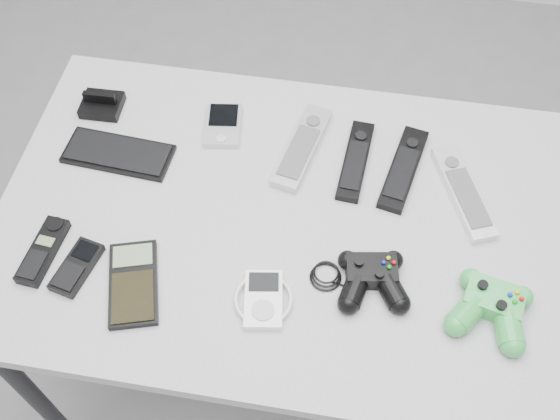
% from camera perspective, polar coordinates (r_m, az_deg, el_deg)
% --- Properties ---
extents(floor, '(3.50, 3.50, 0.00)m').
position_cam_1_polar(floor, '(1.96, 0.41, -12.73)').
color(floor, slate).
rests_on(floor, ground).
extents(desk, '(1.14, 0.73, 0.76)m').
position_cam_1_polar(desk, '(1.32, 0.84, -2.30)').
color(desk, gray).
rests_on(desk, floor).
extents(pda_keyboard, '(0.23, 0.11, 0.01)m').
position_cam_1_polar(pda_keyboard, '(1.39, -13.91, 4.81)').
color(pda_keyboard, black).
rests_on(pda_keyboard, desk).
extents(dock_bracket, '(0.09, 0.08, 0.05)m').
position_cam_1_polar(dock_bracket, '(1.48, -15.34, 9.12)').
color(dock_bracket, black).
rests_on(dock_bracket, desk).
extents(pda, '(0.09, 0.12, 0.02)m').
position_cam_1_polar(pda, '(1.40, -4.99, 7.39)').
color(pda, '#B4B4BC').
rests_on(pda, desk).
extents(remote_silver_a, '(0.10, 0.23, 0.02)m').
position_cam_1_polar(remote_silver_a, '(1.36, 1.95, 5.53)').
color(remote_silver_a, '#B4B4BC').
rests_on(remote_silver_a, desk).
extents(remote_black_a, '(0.06, 0.20, 0.02)m').
position_cam_1_polar(remote_black_a, '(1.35, 6.59, 4.33)').
color(remote_black_a, black).
rests_on(remote_black_a, desk).
extents(remote_black_b, '(0.09, 0.22, 0.02)m').
position_cam_1_polar(remote_black_b, '(1.35, 10.71, 3.60)').
color(remote_black_b, black).
rests_on(remote_black_b, desk).
extents(remote_silver_b, '(0.13, 0.23, 0.02)m').
position_cam_1_polar(remote_silver_b, '(1.34, 15.68, 1.55)').
color(remote_silver_b, silver).
rests_on(remote_silver_b, desk).
extents(mobile_phone, '(0.08, 0.12, 0.02)m').
position_cam_1_polar(mobile_phone, '(1.25, -17.30, -4.75)').
color(mobile_phone, black).
rests_on(mobile_phone, desk).
extents(cordless_handset, '(0.06, 0.15, 0.02)m').
position_cam_1_polar(cordless_handset, '(1.29, -19.94, -3.35)').
color(cordless_handset, black).
rests_on(cordless_handset, desk).
extents(calculator, '(0.13, 0.19, 0.02)m').
position_cam_1_polar(calculator, '(1.21, -12.65, -6.25)').
color(calculator, black).
rests_on(calculator, desk).
extents(mp3_player, '(0.12, 0.13, 0.02)m').
position_cam_1_polar(mp3_player, '(1.17, -1.45, -7.77)').
color(mp3_player, white).
rests_on(mp3_player, desk).
extents(controller_black, '(0.24, 0.17, 0.04)m').
position_cam_1_polar(controller_black, '(1.19, 8.03, -5.80)').
color(controller_black, black).
rests_on(controller_black, desk).
extents(controller_green, '(0.17, 0.18, 0.05)m').
position_cam_1_polar(controller_green, '(1.20, 17.97, -7.95)').
color(controller_green, '#268E39').
rests_on(controller_green, desk).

